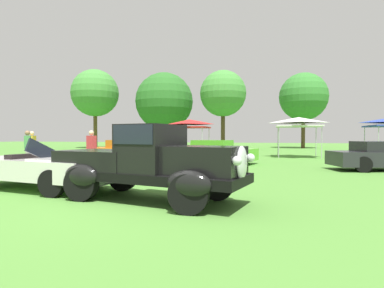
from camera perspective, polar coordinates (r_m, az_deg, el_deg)
name	(u,v)px	position (r m, az deg, el deg)	size (l,w,h in m)	color
ground_plane	(124,204)	(6.91, -12.27, -10.66)	(120.00, 120.00, 0.00)	#4C8433
feature_pickup_truck	(149,162)	(7.08, -7.92, -3.24)	(4.73, 2.52, 1.70)	black
neighbor_convertible	(42,168)	(9.50, -25.74, -3.92)	(4.56, 2.34, 1.40)	silver
show_car_orange	(129,151)	(17.79, -11.44, -1.27)	(4.48, 2.17, 1.22)	orange
show_car_lime	(214,152)	(16.60, 4.10, -1.44)	(4.51, 2.72, 1.22)	#60C62D
show_car_charcoal	(383,156)	(15.32, 31.46, -1.90)	(4.49, 2.67, 1.22)	#28282D
spectator_near_truck	(92,148)	(14.48, -17.87, -0.70)	(0.46, 0.36, 1.69)	#383838
spectator_by_row	(28,148)	(16.06, -27.80, -0.59)	(0.43, 0.47, 1.69)	#9E998E
spectator_far_side	(32,146)	(18.00, -27.15, -0.37)	(0.34, 0.45, 1.69)	#283351
canopy_tent_left_field	(189,123)	(23.99, -0.46, 3.83)	(2.84, 2.84, 2.71)	#B7B7BC
canopy_tent_center_field	(298,121)	(22.34, 18.85, 3.92)	(2.89, 2.89, 2.71)	#B7B7BC
treeline_far_left	(95,93)	(39.05, -17.27, 8.84)	(5.52, 5.52, 9.26)	brown
treeline_mid_left	(164,102)	(36.70, -5.09, 7.72)	(6.66, 6.66, 8.76)	#47331E
treeline_center	(223,94)	(34.24, 5.69, 9.12)	(4.97, 4.97, 8.50)	#47331E
treeline_mid_right	(303,97)	(38.91, 19.68, 8.10)	(5.54, 5.54, 8.77)	#47331E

